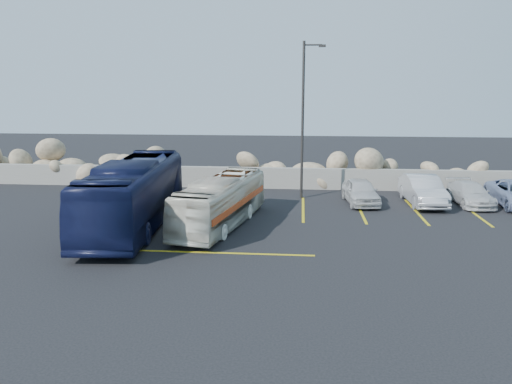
# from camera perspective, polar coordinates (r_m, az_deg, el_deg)

# --- Properties ---
(ground) EXTENTS (90.00, 90.00, 0.00)m
(ground) POSITION_cam_1_polar(r_m,az_deg,el_deg) (17.49, -3.17, -7.22)
(ground) COLOR black
(ground) RESTS_ON ground
(seawall) EXTENTS (60.00, 0.40, 1.20)m
(seawall) POSITION_cam_1_polar(r_m,az_deg,el_deg) (28.91, 0.26, 1.64)
(seawall) COLOR gray
(seawall) RESTS_ON ground
(riprap_pile) EXTENTS (54.00, 2.80, 2.60)m
(riprap_pile) POSITION_cam_1_polar(r_m,az_deg,el_deg) (29.98, 0.46, 3.36)
(riprap_pile) COLOR #8C775B
(riprap_pile) RESTS_ON ground
(parking_lines) EXTENTS (18.16, 9.36, 0.01)m
(parking_lines) POSITION_cam_1_polar(r_m,az_deg,el_deg) (22.76, 10.58, -2.89)
(parking_lines) COLOR gold
(parking_lines) RESTS_ON ground
(lamppost) EXTENTS (1.14, 0.18, 8.00)m
(lamppost) POSITION_cam_1_polar(r_m,az_deg,el_deg) (25.90, 5.49, 8.64)
(lamppost) COLOR #312D2B
(lamppost) RESTS_ON ground
(vintage_bus) EXTENTS (3.10, 7.61, 2.06)m
(vintage_bus) POSITION_cam_1_polar(r_m,az_deg,el_deg) (20.92, -4.00, -1.11)
(vintage_bus) COLOR silver
(vintage_bus) RESTS_ON ground
(tour_coach) EXTENTS (3.08, 10.14, 2.78)m
(tour_coach) POSITION_cam_1_polar(r_m,az_deg,el_deg) (21.38, -13.71, -0.16)
(tour_coach) COLOR #101538
(tour_coach) RESTS_ON ground
(car_a) EXTENTS (1.83, 3.76, 1.24)m
(car_a) POSITION_cam_1_polar(r_m,az_deg,el_deg) (25.54, 11.87, 0.07)
(car_a) COLOR silver
(car_a) RESTS_ON ground
(car_b) EXTENTS (1.68, 4.39, 1.43)m
(car_b) POSITION_cam_1_polar(r_m,az_deg,el_deg) (26.20, 18.52, 0.21)
(car_b) COLOR #BABBC0
(car_b) RESTS_ON ground
(car_c) EXTENTS (1.70, 3.82, 1.09)m
(car_c) POSITION_cam_1_polar(r_m,az_deg,el_deg) (27.00, 23.28, -0.18)
(car_c) COLOR silver
(car_c) RESTS_ON ground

